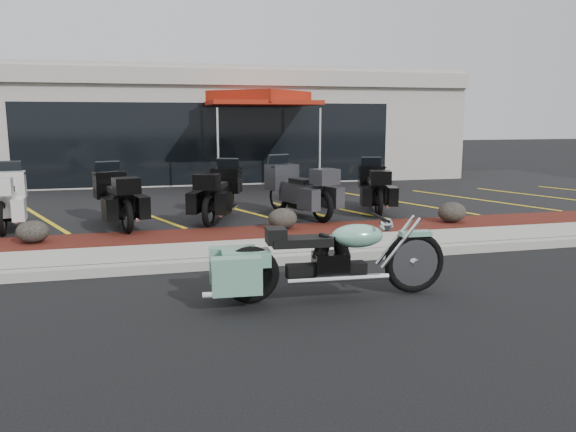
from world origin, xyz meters
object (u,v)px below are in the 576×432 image
object	(u,v)px
traffic_cone	(224,192)
touring_white	(10,191)
popup_canopy	(260,100)
hero_cruiser	(415,254)

from	to	relation	value
traffic_cone	touring_white	bearing A→B (deg)	-156.01
touring_white	popup_canopy	size ratio (longest dim) A/B	0.58
touring_white	traffic_cone	distance (m)	5.28
hero_cruiser	touring_white	bearing A→B (deg)	138.48
popup_canopy	traffic_cone	bearing A→B (deg)	-109.32
traffic_cone	popup_canopy	distance (m)	3.73
traffic_cone	popup_canopy	size ratio (longest dim) A/B	0.10
hero_cruiser	traffic_cone	size ratio (longest dim) A/B	7.89
hero_cruiser	touring_white	distance (m)	8.82
traffic_cone	popup_canopy	xyz separation A→B (m)	(1.47, 2.33, 2.51)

